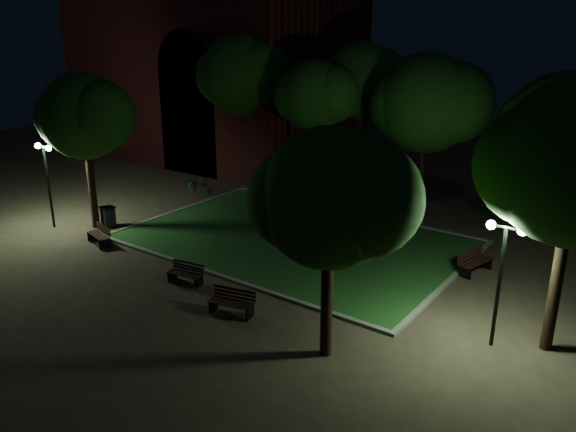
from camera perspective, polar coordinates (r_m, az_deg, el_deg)
name	(u,v)px	position (r m, az deg, el deg)	size (l,w,h in m)	color
ground	(268,253)	(24.97, -2.06, -3.82)	(80.00, 80.00, 0.00)	#46382A
lawn	(294,239)	(26.44, 0.61, -2.40)	(15.00, 10.00, 0.08)	#235120
lawn_kerb	(294,239)	(26.44, 0.61, -2.36)	(15.40, 10.40, 0.12)	slate
monument	(294,221)	(26.13, 0.62, -0.53)	(1.40, 1.40, 3.20)	#ADA59D
building_main	(213,57)	(43.95, -7.59, 15.70)	(20.00, 12.00, 15.00)	#57191B
tree_west	(85,117)	(28.42, -19.95, 9.46)	(5.02, 4.10, 7.59)	black
tree_north_wl	(316,96)	(30.60, 2.82, 12.10)	(4.67, 3.82, 7.98)	black
tree_north_er	(429,104)	(30.72, 14.09, 11.00)	(6.46, 5.27, 8.38)	black
tree_ne	(563,126)	(28.39, 26.18, 8.22)	(5.92, 4.83, 7.74)	black
tree_se	(332,199)	(15.67, 4.47, 1.72)	(4.97, 4.06, 7.03)	black
tree_nw	(242,75)	(34.68, -4.72, 14.11)	(5.92, 4.83, 9.24)	black
tree_far_north	(362,81)	(33.97, 7.56, 13.43)	(5.50, 4.49, 8.79)	black
lamppost_sw	(46,169)	(29.74, -23.34, 4.37)	(1.18, 0.28, 4.23)	black
lamppost_se	(502,261)	(18.08, 20.92, -4.26)	(1.18, 0.28, 4.08)	black
lamppost_nw	(227,125)	(40.36, -6.21, 9.20)	(1.18, 0.28, 4.22)	black
bench_near_left	(186,274)	(22.41, -10.32, -5.79)	(1.55, 0.72, 0.82)	black
bench_near_right	(232,303)	(19.87, -5.69, -8.77)	(1.73, 0.94, 0.90)	black
bench_west_near	(100,235)	(27.33, -18.56, -1.88)	(1.67, 0.92, 0.87)	black
bench_right_side	(474,262)	(24.16, 18.38, -4.46)	(1.01, 1.83, 0.95)	black
bench_far_side	(411,208)	(30.55, 12.41, 0.76)	(1.54, 0.78, 0.80)	black
trash_bin	(108,217)	(29.47, -17.79, -0.05)	(0.74, 0.74, 1.06)	black
bicycle	(199,186)	(34.09, -9.03, 3.07)	(0.68, 1.96, 1.03)	black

